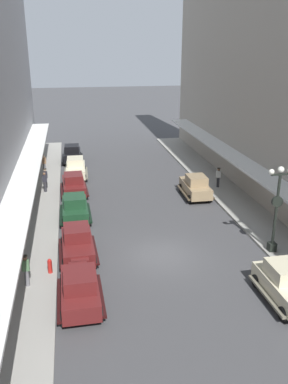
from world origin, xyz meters
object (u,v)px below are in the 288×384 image
object	(u,v)px
parked_car_7	(77,243)
fire_hydrant	(50,266)
parked_car_0	(74,184)
parked_car_3	(72,153)
pedestrian_0	(44,164)
parked_car_2	(80,288)
parked_car_5	(75,207)
parked_car_6	(76,168)
lamp_post_with_clock	(277,206)
pedestrian_3	(45,182)
pedestrian_4	(26,270)
pedestrian_2	(218,177)
parked_car_4	(196,186)
pedestrian_1	(45,178)
parked_car_1	(286,283)

from	to	relation	value
parked_car_7	fire_hydrant	world-z (taller)	parked_car_7
parked_car_0	fire_hydrant	bearing A→B (deg)	-97.04
parked_car_3	pedestrian_0	size ratio (longest dim) A/B	2.61
parked_car_2	parked_car_5	world-z (taller)	same
parked_car_6	lamp_post_with_clock	bearing A→B (deg)	-56.58
pedestrian_3	pedestrian_4	bearing A→B (deg)	-91.16
parked_car_6	pedestrian_2	distance (m)	12.90
parked_car_3	parked_car_6	xyz separation A→B (m)	(0.22, -5.44, 0.00)
parked_car_4	pedestrian_0	distance (m)	14.89
pedestrian_1	pedestrian_2	bearing A→B (deg)	-9.69
fire_hydrant	pedestrian_2	distance (m)	17.87
pedestrian_2	parked_car_4	bearing A→B (deg)	-147.31
fire_hydrant	pedestrian_0	xyz separation A→B (m)	(-1.09, 18.60, 0.43)
parked_car_3	pedestrian_3	xyz separation A→B (m)	(-2.35, -9.22, 0.05)
parked_car_4	fire_hydrant	xyz separation A→B (m)	(-11.09, -10.03, -0.38)
fire_hydrant	pedestrian_4	world-z (taller)	pedestrian_4
lamp_post_with_clock	pedestrian_3	bearing A→B (deg)	136.50
pedestrian_2	parked_car_2	bearing A→B (deg)	-129.56
fire_hydrant	pedestrian_1	xyz separation A→B (m)	(-0.79, 14.08, 0.45)
lamp_post_with_clock	pedestrian_4	xyz separation A→B (m)	(-13.84, -1.23, -1.97)
parked_car_2	lamp_post_with_clock	world-z (taller)	lamp_post_with_clock
pedestrian_1	parked_car_7	bearing A→B (deg)	-79.47
parked_car_1	fire_hydrant	xyz separation A→B (m)	(-11.11, 4.36, -0.38)
parked_car_3	fire_hydrant	distance (m)	22.32
parked_car_2	parked_car_6	bearing A→B (deg)	89.19
parked_car_6	parked_car_7	distance (m)	15.17
pedestrian_4	pedestrian_2	bearing A→B (deg)	40.81
parked_car_1	pedestrian_0	size ratio (longest dim) A/B	2.60
parked_car_1	pedestrian_4	bearing A→B (deg)	164.74
parked_car_4	pedestrian_3	bearing A→B (deg)	165.73
parked_car_3	pedestrian_0	bearing A→B (deg)	-125.79
parked_car_3	parked_car_6	world-z (taller)	same
parked_car_1	parked_car_7	distance (m)	11.33
pedestrian_1	fire_hydrant	bearing A→B (deg)	-86.78
parked_car_3	parked_car_5	distance (m)	15.07
parked_car_5	fire_hydrant	bearing A→B (deg)	-101.75
parked_car_6	parked_car_4	bearing A→B (deg)	-36.12
pedestrian_0	pedestrian_1	world-z (taller)	pedestrian_1
parked_car_0	pedestrian_2	size ratio (longest dim) A/B	2.58
parked_car_1	lamp_post_with_clock	bearing A→B (deg)	70.21
parked_car_7	parked_car_5	bearing A→B (deg)	90.19
parked_car_0	parked_car_4	world-z (taller)	same
parked_car_4	lamp_post_with_clock	distance (m)	10.18
parked_car_6	pedestrian_0	bearing A→B (deg)	148.17
parked_car_3	parked_car_1	bearing A→B (deg)	-70.25
parked_car_5	pedestrian_1	bearing A→B (deg)	108.40
parked_car_2	parked_car_3	world-z (taller)	same
lamp_post_with_clock	pedestrian_0	bearing A→B (deg)	126.93
pedestrian_1	parked_car_1	bearing A→B (deg)	-57.15
pedestrian_4	pedestrian_3	bearing A→B (deg)	88.84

